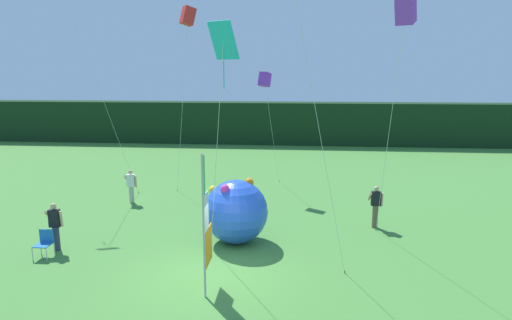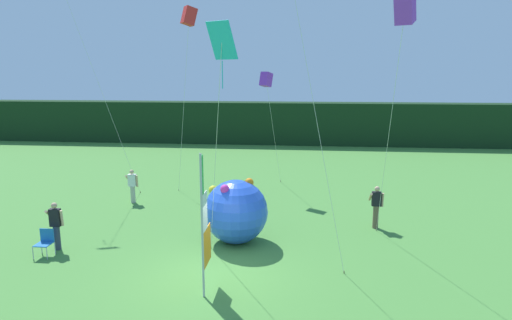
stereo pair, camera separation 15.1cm
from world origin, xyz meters
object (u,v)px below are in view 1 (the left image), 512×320
person_near_banner (55,225)px  kite_cyan_diamond_5 (223,52)px  folding_chair (45,242)px  kite_red_box_4 (188,17)px  kite_purple_box_0 (265,80)px  banner_flag (206,227)px  person_far_left (376,205)px  inflatable_balloon (236,211)px  person_mid_field (131,185)px  kite_purple_box_3 (406,12)px

person_near_banner → kite_cyan_diamond_5: (6.23, -2.11, 5.62)m
folding_chair → kite_red_box_4: (3.52, 6.30, 7.86)m
kite_purple_box_0 → banner_flag: bearing=-94.1°
folding_chair → person_far_left: bearing=18.4°
person_far_left → kite_red_box_4: kite_red_box_4 is taller
folding_chair → inflatable_balloon: bearing=16.4°
person_mid_field → kite_purple_box_3: kite_purple_box_3 is taller
banner_flag → kite_purple_box_3: bearing=15.0°
kite_cyan_diamond_5 → kite_red_box_4: bearing=109.7°
folding_chair → person_near_banner: bearing=78.5°
person_mid_field → kite_purple_box_3: (10.47, -6.62, 6.75)m
person_near_banner → kite_red_box_4: size_ratio=0.19×
banner_flag → person_far_left: size_ratio=2.35×
inflatable_balloon → person_mid_field: bearing=141.9°
kite_purple_box_0 → kite_purple_box_3: size_ratio=0.76×
kite_purple_box_0 → kite_red_box_4: kite_red_box_4 is taller
person_mid_field → kite_cyan_diamond_5: kite_cyan_diamond_5 is taller
kite_red_box_4 → kite_cyan_diamond_5: (2.82, -7.89, -1.86)m
inflatable_balloon → folding_chair: inflatable_balloon is taller
folding_chair → kite_purple_box_0: (6.65, 9.11, 5.16)m
person_near_banner → person_far_left: bearing=16.2°
kite_purple_box_0 → kite_cyan_diamond_5: kite_cyan_diamond_5 is taller
kite_purple_box_0 → kite_red_box_4: size_ratio=0.69×
banner_flag → folding_chair: bearing=162.4°
kite_purple_box_3 → kite_red_box_4: (-7.57, 6.77, 0.78)m
banner_flag → person_near_banner: banner_flag is taller
person_far_left → inflatable_balloon: (-5.25, -1.99, 0.25)m
person_far_left → kite_cyan_diamond_5: kite_cyan_diamond_5 is taller
kite_cyan_diamond_5 → inflatable_balloon: bearing=93.0°
person_far_left → kite_cyan_diamond_5: (-5.07, -5.39, 5.61)m
folding_chair → kite_cyan_diamond_5: kite_cyan_diamond_5 is taller
person_near_banner → kite_purple_box_0: (6.54, 8.58, 4.78)m
person_near_banner → person_mid_field: bearing=84.9°
kite_red_box_4 → kite_cyan_diamond_5: 8.58m
person_near_banner → kite_cyan_diamond_5: 8.65m
banner_flag → kite_purple_box_3: kite_purple_box_3 is taller
person_mid_field → folding_chair: bearing=-95.7°
person_far_left → person_near_banner: bearing=-163.8°
person_near_banner → folding_chair: size_ratio=1.89×
inflatable_balloon → kite_purple_box_3: 8.43m
person_far_left → kite_purple_box_3: kite_purple_box_3 is taller
person_near_banner → folding_chair: (-0.11, -0.53, -0.38)m
kite_purple_box_0 → kite_cyan_diamond_5: size_ratio=0.84×
kite_cyan_diamond_5 → folding_chair: bearing=166.0°
kite_purple_box_3 → person_mid_field: bearing=147.7°
person_far_left → kite_purple_box_0: kite_purple_box_0 is taller
person_far_left → folding_chair: (-11.41, -3.81, -0.39)m
banner_flag → person_far_left: bearing=45.6°
person_far_left → inflatable_balloon: bearing=-159.2°
person_near_banner → kite_red_box_4: 10.04m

